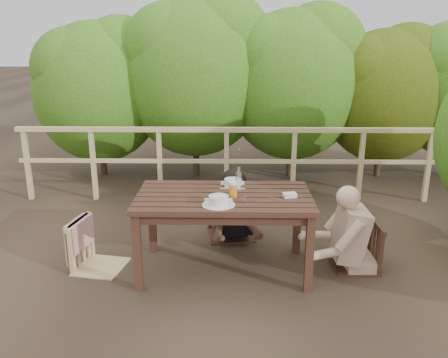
{
  "coord_description": "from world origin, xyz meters",
  "views": [
    {
      "loc": [
        0.07,
        -4.11,
        2.18
      ],
      "look_at": [
        0.0,
        0.05,
        0.9
      ],
      "focal_mm": 37.76,
      "sensor_mm": 36.0,
      "label": 1
    }
  ],
  "objects_px": {
    "bread_roll": "(218,200)",
    "chair_right": "(358,226)",
    "chair_left": "(97,224)",
    "soup_near": "(219,201)",
    "soup_far": "(233,183)",
    "butter_tub": "(290,196)",
    "table": "(224,234)",
    "diner_right": "(363,201)",
    "beer_glass": "(233,190)",
    "bottle": "(239,181)",
    "tumbler": "(244,199)",
    "woman": "(231,183)",
    "chair_far": "(231,193)"
  },
  "relations": [
    {
      "from": "chair_far",
      "to": "butter_tub",
      "type": "distance_m",
      "value": 1.04
    },
    {
      "from": "table",
      "to": "tumbler",
      "type": "bearing_deg",
      "value": -42.75
    },
    {
      "from": "soup_near",
      "to": "bottle",
      "type": "bearing_deg",
      "value": 61.66
    },
    {
      "from": "diner_right",
      "to": "chair_right",
      "type": "bearing_deg",
      "value": 88.69
    },
    {
      "from": "soup_far",
      "to": "chair_right",
      "type": "bearing_deg",
      "value": -8.72
    },
    {
      "from": "beer_glass",
      "to": "butter_tub",
      "type": "relative_size",
      "value": 1.28
    },
    {
      "from": "woman",
      "to": "table",
      "type": "bearing_deg",
      "value": 77.26
    },
    {
      "from": "soup_far",
      "to": "tumbler",
      "type": "bearing_deg",
      "value": -76.19
    },
    {
      "from": "chair_far",
      "to": "beer_glass",
      "type": "xyz_separation_m",
      "value": [
        0.02,
        -0.86,
        0.32
      ]
    },
    {
      "from": "woman",
      "to": "bread_roll",
      "type": "bearing_deg",
      "value": 75.37
    },
    {
      "from": "table",
      "to": "tumbler",
      "type": "distance_m",
      "value": 0.48
    },
    {
      "from": "bread_roll",
      "to": "beer_glass",
      "type": "distance_m",
      "value": 0.21
    },
    {
      "from": "table",
      "to": "soup_far",
      "type": "distance_m",
      "value": 0.5
    },
    {
      "from": "bread_roll",
      "to": "soup_far",
      "type": "bearing_deg",
      "value": 74.24
    },
    {
      "from": "chair_left",
      "to": "diner_right",
      "type": "relative_size",
      "value": 0.67
    },
    {
      "from": "bread_roll",
      "to": "bottle",
      "type": "distance_m",
      "value": 0.35
    },
    {
      "from": "woman",
      "to": "bottle",
      "type": "relative_size",
      "value": 4.77
    },
    {
      "from": "chair_left",
      "to": "bread_roll",
      "type": "relative_size",
      "value": 7.67
    },
    {
      "from": "soup_far",
      "to": "diner_right",
      "type": "bearing_deg",
      "value": -8.51
    },
    {
      "from": "bread_roll",
      "to": "beer_glass",
      "type": "relative_size",
      "value": 0.77
    },
    {
      "from": "chair_far",
      "to": "soup_near",
      "type": "relative_size",
      "value": 3.49
    },
    {
      "from": "chair_left",
      "to": "chair_right",
      "type": "distance_m",
      "value": 2.48
    },
    {
      "from": "soup_far",
      "to": "butter_tub",
      "type": "distance_m",
      "value": 0.6
    },
    {
      "from": "chair_left",
      "to": "bottle",
      "type": "relative_size",
      "value": 3.51
    },
    {
      "from": "table",
      "to": "butter_tub",
      "type": "bearing_deg",
      "value": -4.61
    },
    {
      "from": "bread_roll",
      "to": "chair_right",
      "type": "bearing_deg",
      "value": 11.78
    },
    {
      "from": "soup_far",
      "to": "bottle",
      "type": "bearing_deg",
      "value": -72.7
    },
    {
      "from": "butter_tub",
      "to": "chair_right",
      "type": "bearing_deg",
      "value": -1.93
    },
    {
      "from": "tumbler",
      "to": "butter_tub",
      "type": "bearing_deg",
      "value": 16.41
    },
    {
      "from": "tumbler",
      "to": "chair_far",
      "type": "bearing_deg",
      "value": 96.91
    },
    {
      "from": "diner_right",
      "to": "tumbler",
      "type": "xyz_separation_m",
      "value": [
        -1.13,
        -0.24,
        0.1
      ]
    },
    {
      "from": "bottle",
      "to": "table",
      "type": "bearing_deg",
      "value": -152.44
    },
    {
      "from": "soup_far",
      "to": "bottle",
      "type": "distance_m",
      "value": 0.21
    },
    {
      "from": "tumbler",
      "to": "bottle",
      "type": "bearing_deg",
      "value": 101.06
    },
    {
      "from": "bread_roll",
      "to": "butter_tub",
      "type": "distance_m",
      "value": 0.67
    },
    {
      "from": "bottle",
      "to": "tumbler",
      "type": "distance_m",
      "value": 0.26
    },
    {
      "from": "table",
      "to": "diner_right",
      "type": "distance_m",
      "value": 1.35
    },
    {
      "from": "chair_right",
      "to": "soup_near",
      "type": "bearing_deg",
      "value": -77.15
    },
    {
      "from": "woman",
      "to": "tumbler",
      "type": "height_order",
      "value": "woman"
    },
    {
      "from": "diner_right",
      "to": "bread_roll",
      "type": "height_order",
      "value": "diner_right"
    },
    {
      "from": "soup_far",
      "to": "butter_tub",
      "type": "height_order",
      "value": "soup_far"
    },
    {
      "from": "chair_left",
      "to": "soup_near",
      "type": "distance_m",
      "value": 1.24
    },
    {
      "from": "tumbler",
      "to": "soup_far",
      "type": "bearing_deg",
      "value": 103.81
    },
    {
      "from": "diner_right",
      "to": "soup_near",
      "type": "height_order",
      "value": "diner_right"
    },
    {
      "from": "table",
      "to": "bottle",
      "type": "xyz_separation_m",
      "value": [
        0.14,
        0.07,
        0.5
      ]
    },
    {
      "from": "chair_left",
      "to": "soup_near",
      "type": "xyz_separation_m",
      "value": [
        1.16,
        -0.28,
        0.34
      ]
    },
    {
      "from": "woman",
      "to": "bottle",
      "type": "height_order",
      "value": "woman"
    },
    {
      "from": "beer_glass",
      "to": "bread_roll",
      "type": "bearing_deg",
      "value": -131.06
    },
    {
      "from": "chair_far",
      "to": "soup_far",
      "type": "distance_m",
      "value": 0.62
    },
    {
      "from": "chair_left",
      "to": "butter_tub",
      "type": "height_order",
      "value": "chair_left"
    }
  ]
}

